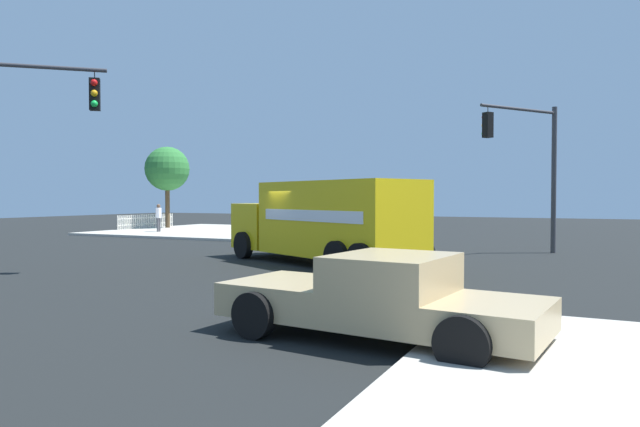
{
  "coord_description": "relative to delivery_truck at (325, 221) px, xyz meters",
  "views": [
    {
      "loc": [
        17.77,
        8.91,
        2.28
      ],
      "look_at": [
        0.37,
        0.62,
        1.74
      ],
      "focal_mm": 31.93,
      "sensor_mm": 36.0,
      "label": 1
    }
  ],
  "objects": [
    {
      "name": "ground_plane",
      "position": [
        -0.3,
        -0.78,
        -1.48
      ],
      "size": [
        100.0,
        100.0,
        0.0
      ],
      "primitive_type": "plane",
      "color": "black"
    },
    {
      "name": "picket_fence_run",
      "position": [
        -13.44,
        -20.17,
        -0.86
      ],
      "size": [
        5.5,
        0.05,
        0.95
      ],
      "color": "silver",
      "rests_on": "sidewalk_corner_near"
    },
    {
      "name": "pedestrian_near_corner",
      "position": [
        -10.32,
        -16.33,
        -0.35
      ],
      "size": [
        0.52,
        0.27,
        1.73
      ],
      "color": "#4C4C51",
      "rests_on": "sidewalk_corner_near"
    },
    {
      "name": "pickup_tan",
      "position": [
        8.9,
        5.12,
        -0.75
      ],
      "size": [
        2.71,
        5.39,
        1.38
      ],
      "color": "tan",
      "rests_on": "ground"
    },
    {
      "name": "shade_tree_near",
      "position": [
        -14.29,
        -19.0,
        2.82
      ],
      "size": [
        3.12,
        3.12,
        5.74
      ],
      "color": "brown",
      "rests_on": "sidewalk_corner_near"
    },
    {
      "name": "traffic_light_secondary",
      "position": [
        6.52,
        -7.03,
        2.66
      ],
      "size": [
        2.72,
        3.02,
        6.34
      ],
      "color": "#38383D",
      "rests_on": "ground"
    },
    {
      "name": "sidewalk_corner_near",
      "position": [
        -13.44,
        -13.93,
        -1.41
      ],
      "size": [
        12.97,
        12.97,
        0.14
      ],
      "primitive_type": "cube",
      "color": "#B2ADA0",
      "rests_on": "ground"
    },
    {
      "name": "sedan_maroon",
      "position": [
        -12.89,
        -6.03,
        -0.85
      ],
      "size": [
        2.11,
        4.33,
        1.31
      ],
      "color": "maroon",
      "rests_on": "ground"
    },
    {
      "name": "delivery_truck",
      "position": [
        0.0,
        0.0,
        0.0
      ],
      "size": [
        5.95,
        8.37,
        2.82
      ],
      "color": "yellow",
      "rests_on": "ground"
    },
    {
      "name": "traffic_light_primary",
      "position": [
        -6.64,
        6.0,
        2.46
      ],
      "size": [
        3.51,
        2.51,
        5.99
      ],
      "color": "#38383D",
      "rests_on": "ground"
    }
  ]
}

